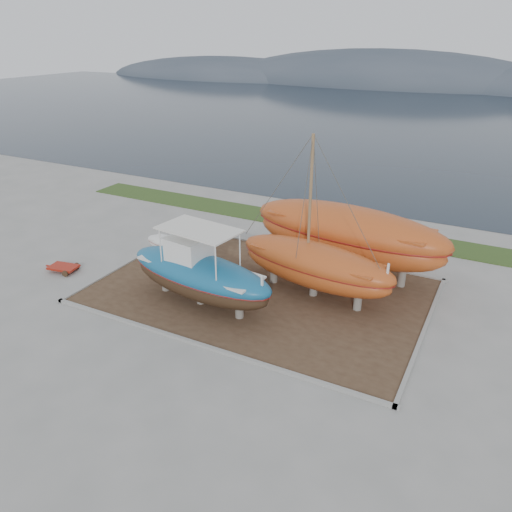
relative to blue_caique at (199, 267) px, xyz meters
The scene contains 11 objects.
ground 3.38m from the blue_caique, 30.24° to the right, with size 140.00×140.00×0.00m, color gray.
dirt_patch 4.13m from the blue_caique, 51.13° to the left, with size 18.00×12.00×0.06m, color #422D1E.
curb_frame 4.11m from the blue_caique, 51.13° to the left, with size 18.60×12.60×0.15m, color gray, non-canonical shape.
grass_strip 14.56m from the blue_caique, 81.23° to the left, with size 44.00×3.00×0.08m, color #284219.
sea 68.79m from the blue_caique, 88.17° to the left, with size 260.00×100.00×0.04m, color black, non-canonical shape.
mountain_ridge 123.76m from the blue_caique, 88.98° to the left, with size 200.00×36.00×20.00m, color #333D49, non-canonical shape.
blue_caique is the anchor object (origin of this frame).
white_dinghy 6.94m from the blue_caique, 138.91° to the left, with size 3.97×1.49×1.19m, color white, non-canonical shape.
orange_sailboat 6.65m from the blue_caique, 35.74° to the left, with size 9.28×2.74×8.86m, color #AB471A, non-canonical shape.
orange_bare_hull 9.30m from the blue_caique, 52.47° to the left, with size 12.27×3.68×4.02m, color #AB471A, non-canonical shape.
red_trailer 9.90m from the blue_caique, behind, with size 2.56×1.28×0.36m, color #A42112, non-canonical shape.
Camera 1 is at (11.35, -18.26, 13.59)m, focal length 35.00 mm.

